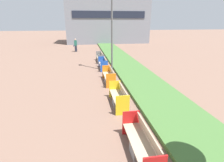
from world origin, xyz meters
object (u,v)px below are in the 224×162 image
bench_red_frame (141,145)px  pedestrian_walking (76,45)px  bench_orange_frame (109,77)px  street_lamp_post (112,10)px  bench_grey_frame (100,58)px  bench_blue_frame (103,65)px  bench_yellow_frame (119,98)px

bench_red_frame → pedestrian_walking: pedestrian_walking is taller
bench_orange_frame → street_lamp_post: (0.61, 2.66, 4.44)m
bench_grey_frame → bench_blue_frame: bearing=-90.1°
bench_orange_frame → pedestrian_walking: 13.83m
bench_grey_frame → street_lamp_post: size_ratio=0.24×
bench_blue_frame → pedestrian_walking: 10.32m
bench_orange_frame → bench_blue_frame: size_ratio=1.16×
bench_grey_frame → street_lamp_post: 5.95m
bench_yellow_frame → bench_blue_frame: (-0.00, 7.09, -0.00)m
bench_yellow_frame → street_lamp_post: (0.61, 6.14, 4.44)m
bench_yellow_frame → street_lamp_post: size_ratio=0.23×
bench_orange_frame → pedestrian_walking: bearing=101.4°
bench_grey_frame → pedestrian_walking: 7.52m
bench_orange_frame → bench_grey_frame: bearing=90.0°
bench_yellow_frame → bench_orange_frame: 3.48m
bench_blue_frame → bench_orange_frame: bearing=-89.9°
bench_orange_frame → bench_blue_frame: bearing=90.1°
bench_grey_frame → bench_yellow_frame: bearing=-90.0°
pedestrian_walking → bench_yellow_frame: bearing=-80.9°
bench_yellow_frame → bench_grey_frame: (0.00, 10.06, 0.00)m
bench_red_frame → bench_blue_frame: 10.61m
bench_grey_frame → pedestrian_walking: bearing=111.4°
street_lamp_post → bench_yellow_frame: bearing=-95.7°
bench_yellow_frame → street_lamp_post: street_lamp_post is taller
bench_red_frame → bench_yellow_frame: (-0.00, 3.52, -0.01)m
bench_yellow_frame → pedestrian_walking: (-2.74, 17.03, 0.53)m
bench_grey_frame → bench_orange_frame: bearing=-90.0°
bench_grey_frame → pedestrian_walking: size_ratio=1.22×
bench_orange_frame → bench_grey_frame: (-0.00, 6.57, -0.00)m
bench_blue_frame → pedestrian_walking: pedestrian_walking is taller
bench_orange_frame → bench_blue_frame: (-0.00, 3.61, -0.01)m
bench_red_frame → bench_yellow_frame: 3.52m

